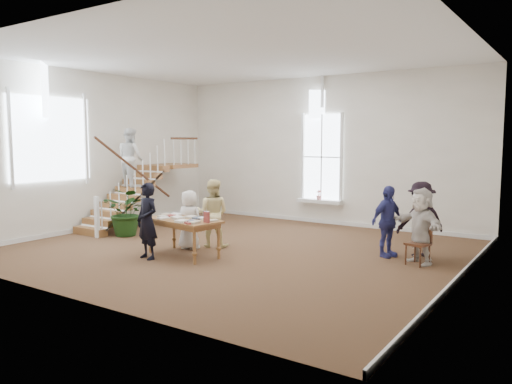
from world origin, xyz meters
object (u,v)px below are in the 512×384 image
Objects in this scene: library_table at (183,223)px; woman_cluster_c at (421,226)px; elderly_woman at (189,220)px; side_chair at (420,239)px; police_officer at (147,221)px; person_yellow at (213,213)px; floor_plant at (127,212)px; woman_cluster_a at (387,221)px; woman_cluster_b at (421,219)px.

woman_cluster_c reaches higher than library_table.
side_chair is at bearing -170.10° from elderly_woman.
elderly_woman is (0.10, 1.25, -0.13)m from police_officer.
police_officer is 1.26m from elderly_woman.
person_yellow reaches higher than floor_plant.
woman_cluster_c is (0.78, -0.20, 0.01)m from woman_cluster_a.
person_yellow is 1.72× the size of side_chair.
woman_cluster_a reaches higher than floor_plant.
woman_cluster_b is at bearing 15.34° from floor_plant.
woman_cluster_b reaches higher than woman_cluster_a.
elderly_woman is at bearing 129.29° from library_table.
elderly_woman is at bearing 94.94° from police_officer.
woman_cluster_b is (0.60, 0.45, 0.04)m from woman_cluster_a.
elderly_woman is 0.85× the size of person_yellow.
side_chair is (0.02, -0.09, -0.27)m from woman_cluster_c.
police_officer reaches higher than floor_plant.
woman_cluster_a is at bearing -158.09° from woman_cluster_c.
elderly_woman is at bearing -146.38° from side_chair.
library_table is at bearing -10.07° from woman_cluster_b.
woman_cluster_a is 0.81m from woman_cluster_c.
woman_cluster_b reaches higher than floor_plant.
police_officer reaches higher than woman_cluster_a.
woman_cluster_c is at bearing 10.19° from floor_plant.
elderly_woman is 5.20m from woman_cluster_c.
police_officer reaches higher than side_chair.
woman_cluster_c is at bearing -169.10° from elderly_woman.
elderly_woman reaches higher than side_chair.
woman_cluster_a is at bearing 41.70° from library_table.
woman_cluster_a reaches higher than side_chair.
woman_cluster_a is 1.66× the size of side_chair.
police_officer is 1.00× the size of woman_cluster_b.
police_officer reaches higher than library_table.
person_yellow is 1.04× the size of woman_cluster_a.
library_table is 2.96m from floor_plant.
woman_cluster_b is at bearing 180.00° from person_yellow.
elderly_woman is 2.49m from floor_plant.
person_yellow is 4.79m from woman_cluster_b.
person_yellow reaches higher than woman_cluster_a.
floor_plant is (-7.22, -1.98, -0.18)m from woman_cluster_b.
woman_cluster_a is 0.99× the size of woman_cluster_c.
police_officer is at bearing -114.00° from woman_cluster_c.
person_yellow is at bearing -128.33° from elderly_woman.
woman_cluster_b reaches higher than side_chair.
library_table is 5.08m from side_chair.
person_yellow is at bearing -21.49° from woman_cluster_b.
woman_cluster_b is (4.40, 2.88, 0.09)m from library_table.
woman_cluster_a is at bearing 177.25° from person_yellow.
police_officer is 5.25m from woman_cluster_a.
woman_cluster_c is at bearing 62.46° from woman_cluster_b.
person_yellow is at bearing -151.05° from side_chair.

